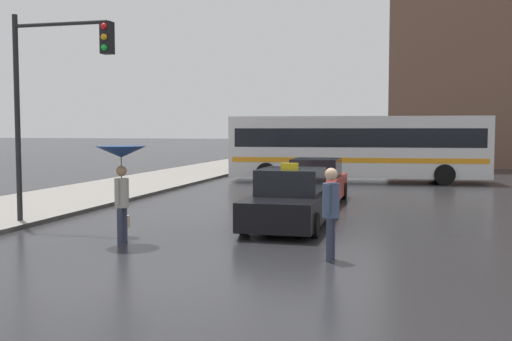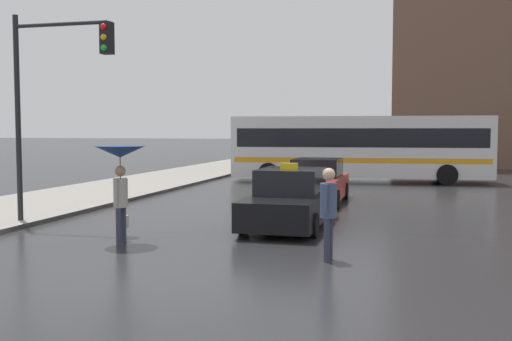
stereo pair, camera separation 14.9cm
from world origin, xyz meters
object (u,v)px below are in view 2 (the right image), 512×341
(sedan_red, at_px, (317,183))
(pedestrian_with_umbrella, at_px, (120,164))
(traffic_light, at_px, (54,81))
(city_bus, at_px, (359,146))
(taxi, at_px, (290,201))
(pedestrian_man, at_px, (329,205))

(sedan_red, distance_m, pedestrian_with_umbrella, 9.21)
(sedan_red, relative_size, traffic_light, 0.78)
(sedan_red, bearing_deg, pedestrian_with_umbrella, 70.43)
(pedestrian_with_umbrella, bearing_deg, city_bus, -10.00)
(taxi, bearing_deg, pedestrian_with_umbrella, 44.78)
(taxi, relative_size, traffic_light, 0.79)
(city_bus, relative_size, pedestrian_man, 6.85)
(taxi, height_order, sedan_red, taxi)
(city_bus, height_order, traffic_light, traffic_light)
(sedan_red, xyz_separation_m, pedestrian_man, (1.67, -9.21, 0.40))
(pedestrian_with_umbrella, height_order, traffic_light, traffic_light)
(sedan_red, height_order, city_bus, city_bus)
(taxi, xyz_separation_m, city_bus, (0.58, 14.15, 1.08))
(taxi, xyz_separation_m, pedestrian_man, (1.53, -3.77, 0.40))
(taxi, distance_m, pedestrian_man, 4.09)
(sedan_red, distance_m, traffic_light, 9.55)
(traffic_light, bearing_deg, taxi, 14.07)
(sedan_red, height_order, traffic_light, traffic_light)
(pedestrian_with_umbrella, bearing_deg, taxi, -42.93)
(taxi, relative_size, pedestrian_man, 2.40)
(pedestrian_man, bearing_deg, traffic_light, -99.42)
(taxi, relative_size, city_bus, 0.35)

